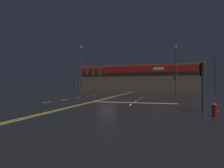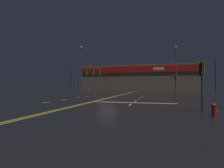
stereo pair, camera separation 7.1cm
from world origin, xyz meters
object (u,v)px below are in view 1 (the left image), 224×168
traffic_signal_corner_northwest (74,83)px  traffic_signal_corner_northeast (175,80)px  traffic_signal_corner_southeast (202,75)px  traffic_signal_median (95,74)px  fire_hydrant (214,110)px  streetlight_median_approach (81,64)px  streetlight_near_left (176,64)px

traffic_signal_corner_northwest → traffic_signal_corner_northeast: 19.80m
traffic_signal_corner_northeast → traffic_signal_corner_southeast: (-0.03, -20.34, -0.33)m
traffic_signal_median → traffic_signal_corner_northeast: size_ratio=1.19×
traffic_signal_corner_northwest → traffic_signal_median: bearing=-49.0°
traffic_signal_corner_northeast → fire_hydrant: (0.16, -22.30, -2.39)m
traffic_signal_median → traffic_signal_corner_northeast: bearing=38.7°
traffic_signal_median → traffic_signal_corner_southeast: 16.06m
traffic_signal_corner_northeast → fire_hydrant: 22.42m
streetlight_median_approach → traffic_signal_median: bearing=-58.0°
traffic_signal_corner_northwest → fire_hydrant: 29.80m
streetlight_near_left → fire_hydrant: size_ratio=13.98×
streetlight_near_left → streetlight_median_approach: 21.68m
traffic_signal_median → streetlight_near_left: bearing=54.2°
fire_hydrant → streetlight_median_approach: bearing=127.6°
traffic_signal_median → streetlight_near_left: 21.76m
traffic_signal_median → streetlight_median_approach: bearing=122.0°
traffic_signal_corner_northwest → traffic_signal_corner_northeast: bearing=0.7°
traffic_signal_corner_southeast → streetlight_median_approach: (-20.60, 25.05, 4.46)m
streetlight_near_left → streetlight_median_approach: (-21.43, -3.31, 0.26)m
traffic_signal_corner_northwest → streetlight_median_approach: bearing=99.6°
fire_hydrant → traffic_signal_corner_southeast: bearing=95.5°
traffic_signal_corner_northeast → streetlight_near_left: (0.79, 8.02, 3.87)m
traffic_signal_corner_northwest → streetlight_near_left: streetlight_near_left is taller
streetlight_near_left → traffic_signal_corner_southeast: bearing=-91.7°
traffic_signal_median → fire_hydrant: traffic_signal_median is taller
traffic_signal_median → streetlight_median_approach: streetlight_median_approach is taller
traffic_signal_corner_southeast → fire_hydrant: bearing=-84.5°
traffic_signal_corner_northeast → streetlight_median_approach: 21.56m
traffic_signal_corner_northeast → streetlight_near_left: size_ratio=0.36×
traffic_signal_corner_northeast → streetlight_median_approach: size_ratio=0.34×
streetlight_median_approach → fire_hydrant: streetlight_median_approach is taller
traffic_signal_corner_northwest → fire_hydrant: traffic_signal_corner_northwest is taller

